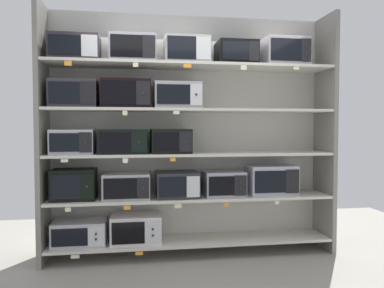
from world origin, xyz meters
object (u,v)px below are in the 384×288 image
(microwave_11, at_px, (126,94))
(microwave_16, at_px, (236,54))
(microwave_8, at_px, (123,141))
(microwave_0, at_px, (80,233))
(microwave_4, at_px, (177,184))
(microwave_9, at_px, (171,141))
(microwave_10, at_px, (74,94))
(microwave_12, at_px, (177,96))
(microwave_5, at_px, (223,183))
(microwave_2, at_px, (74,184))
(microwave_15, at_px, (187,51))
(microwave_6, at_px, (271,180))
(microwave_7, at_px, (73,142))
(microwave_14, at_px, (133,49))
(microwave_17, at_px, (284,53))
(microwave_13, at_px, (75,49))
(microwave_3, at_px, (126,186))
(microwave_1, at_px, (136,228))

(microwave_11, relative_size, microwave_16, 1.20)
(microwave_8, bearing_deg, microwave_0, 179.98)
(microwave_4, bearing_deg, microwave_9, 179.86)
(microwave_10, height_order, microwave_12, microwave_10)
(microwave_5, relative_size, microwave_11, 0.85)
(microwave_2, height_order, microwave_15, microwave_15)
(microwave_6, bearing_deg, microwave_0, 180.00)
(microwave_7, relative_size, microwave_15, 0.91)
(microwave_6, height_order, microwave_14, microwave_14)
(microwave_4, height_order, microwave_11, microwave_11)
(microwave_12, relative_size, microwave_14, 1.04)
(microwave_5, bearing_deg, microwave_8, -180.00)
(microwave_7, bearing_deg, microwave_4, -0.00)
(microwave_8, distance_m, microwave_17, 2.12)
(microwave_0, relative_size, microwave_2, 1.23)
(microwave_8, bearing_deg, microwave_12, 0.01)
(microwave_12, bearing_deg, microwave_13, 180.00)
(microwave_3, xyz_separation_m, microwave_14, (0.08, 0.00, 1.50))
(microwave_10, relative_size, microwave_11, 0.92)
(microwave_8, height_order, microwave_12, microwave_12)
(microwave_1, distance_m, microwave_3, 0.49)
(microwave_2, xyz_separation_m, microwave_8, (0.53, 0.00, 0.46))
(microwave_10, height_order, microwave_17, microwave_17)
(microwave_13, height_order, microwave_17, microwave_17)
(microwave_0, xyz_separation_m, microwave_16, (1.76, -0.00, 2.00))
(microwave_5, height_order, microwave_7, microwave_7)
(microwave_1, xyz_separation_m, microwave_14, (-0.02, -0.00, 1.99))
(microwave_13, bearing_deg, microwave_9, 0.00)
(microwave_15, bearing_deg, microwave_9, 179.89)
(microwave_11, bearing_deg, microwave_2, 179.99)
(microwave_4, relative_size, microwave_6, 0.84)
(microwave_12, bearing_deg, microwave_4, -178.33)
(microwave_14, xyz_separation_m, microwave_16, (1.17, 0.00, -0.02))
(microwave_1, height_order, microwave_12, microwave_12)
(microwave_1, xyz_separation_m, microwave_10, (-0.65, 0.00, 1.49))
(microwave_8, bearing_deg, microwave_1, -0.00)
(microwave_8, bearing_deg, microwave_4, 0.00)
(microwave_5, height_order, microwave_9, microwave_9)
(microwave_14, bearing_deg, microwave_15, -0.01)
(microwave_2, distance_m, microwave_11, 1.14)
(microwave_5, relative_size, microwave_13, 0.87)
(microwave_16, bearing_deg, microwave_3, -179.99)
(microwave_1, xyz_separation_m, microwave_15, (0.58, -0.00, 1.99))
(microwave_1, bearing_deg, microwave_2, -179.99)
(microwave_1, relative_size, microwave_5, 1.22)
(microwave_0, xyz_separation_m, microwave_17, (2.33, -0.00, 2.02))
(microwave_0, distance_m, microwave_1, 0.61)
(microwave_14, bearing_deg, microwave_1, 0.16)
(microwave_11, xyz_separation_m, microwave_17, (1.82, 0.00, 0.50))
(microwave_9, bearing_deg, microwave_17, -0.01)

